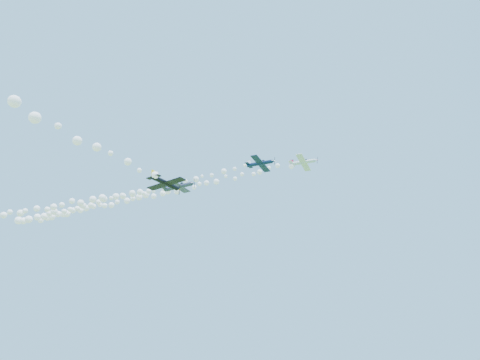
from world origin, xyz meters
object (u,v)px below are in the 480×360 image
at_px(plane_black, 166,183).
at_px(plane_navy, 261,163).
at_px(plane_grey, 179,186).
at_px(plane_white, 303,162).

bearing_deg(plane_black, plane_navy, -6.63).
bearing_deg(plane_grey, plane_navy, 15.26).
bearing_deg(plane_white, plane_black, -111.81).
relative_size(plane_white, plane_navy, 0.98).
xyz_separation_m(plane_white, plane_black, (-12.37, -32.92, -16.05)).
height_order(plane_grey, plane_black, plane_grey).
bearing_deg(plane_black, plane_white, -15.14).
height_order(plane_white, plane_navy, plane_white).
xyz_separation_m(plane_navy, plane_black, (-5.31, -24.81, -13.69)).
height_order(plane_white, plane_black, plane_white).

